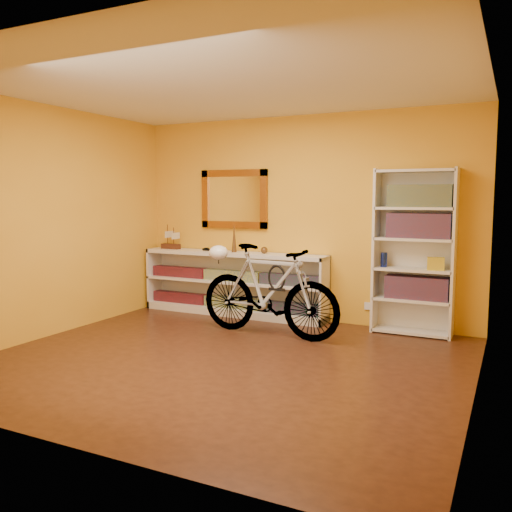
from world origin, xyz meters
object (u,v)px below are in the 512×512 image
at_px(bicycle, 268,291).
at_px(helmet, 218,253).
at_px(console_unit, 233,284).
at_px(bookcase, 414,252).

bearing_deg(bicycle, helmet, 90.00).
distance_m(console_unit, helmet, 0.91).
relative_size(console_unit, bookcase, 1.37).
xyz_separation_m(bicycle, helmet, (-0.68, 0.05, 0.40)).
bearing_deg(bicycle, console_unit, 52.38).
bearing_deg(bicycle, bookcase, -57.04).
xyz_separation_m(bookcase, bicycle, (-1.45, -0.81, -0.43)).
xyz_separation_m(bookcase, helmet, (-2.13, -0.76, -0.03)).
bearing_deg(bookcase, helmet, -160.37).
height_order(console_unit, bicycle, bicycle).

